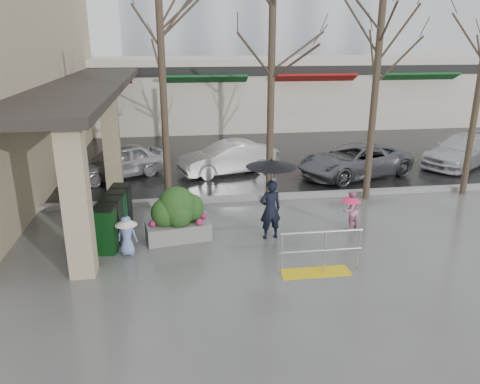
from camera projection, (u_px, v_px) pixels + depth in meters
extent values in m
plane|color=#51514F|center=(250.00, 253.00, 11.62)|extent=(120.00, 120.00, 0.00)
cube|color=black|center=(198.00, 115.00, 32.29)|extent=(120.00, 36.00, 0.01)
cube|color=gray|center=(230.00, 199.00, 15.35)|extent=(120.00, 0.30, 0.15)
cube|color=#2D2823|center=(88.00, 80.00, 17.34)|extent=(2.80, 18.00, 0.25)
cube|color=tan|center=(76.00, 201.00, 10.07)|extent=(0.55, 0.55, 3.50)
cube|color=tan|center=(111.00, 140.00, 16.17)|extent=(0.55, 0.55, 3.50)
cube|color=beige|center=(234.00, 92.00, 28.18)|extent=(34.00, 6.00, 4.00)
cube|color=maroon|center=(88.00, 84.00, 24.09)|extent=(4.50, 1.68, 0.87)
cube|color=#0F4C1E|center=(204.00, 82.00, 24.91)|extent=(4.50, 1.68, 0.87)
cube|color=maroon|center=(313.00, 81.00, 25.73)|extent=(4.50, 1.68, 0.87)
cube|color=#0F4C1E|center=(415.00, 79.00, 26.55)|extent=(4.50, 1.68, 0.87)
cube|color=black|center=(241.00, 71.00, 25.01)|extent=(34.00, 0.35, 0.50)
cube|color=yellow|center=(315.00, 272.00, 10.66)|extent=(1.60, 0.50, 0.02)
cylinder|color=silver|center=(282.00, 255.00, 10.40)|extent=(0.05, 0.05, 1.00)
cylinder|color=silver|center=(325.00, 252.00, 10.54)|extent=(0.05, 0.05, 1.00)
cylinder|color=silver|center=(359.00, 250.00, 10.65)|extent=(0.05, 0.05, 1.00)
cylinder|color=silver|center=(322.00, 232.00, 10.37)|extent=(1.90, 0.06, 0.06)
cylinder|color=silver|center=(321.00, 251.00, 10.51)|extent=(1.90, 0.04, 0.04)
cylinder|color=#382B21|center=(164.00, 99.00, 13.66)|extent=(0.22, 0.22, 6.80)
cylinder|color=#382B21|center=(271.00, 94.00, 14.07)|extent=(0.22, 0.22, 7.00)
cylinder|color=#382B21|center=(374.00, 100.00, 14.59)|extent=(0.22, 0.22, 6.50)
cylinder|color=#382B21|center=(479.00, 87.00, 14.96)|extent=(0.22, 0.22, 7.20)
imported|color=black|center=(270.00, 209.00, 12.29)|extent=(0.64, 0.47, 1.61)
cylinder|color=black|center=(271.00, 179.00, 12.02)|extent=(0.02, 0.02, 1.02)
cone|color=black|center=(271.00, 163.00, 11.89)|extent=(1.32, 1.32, 0.18)
sphere|color=black|center=(271.00, 159.00, 11.86)|extent=(0.05, 0.05, 0.05)
imported|color=pink|center=(350.00, 210.00, 12.94)|extent=(0.67, 0.61, 1.11)
cylinder|color=black|center=(351.00, 203.00, 12.88)|extent=(0.02, 0.02, 0.48)
cone|color=#FE2861|center=(351.00, 198.00, 12.83)|extent=(0.55, 0.55, 0.18)
sphere|color=black|center=(352.00, 194.00, 12.80)|extent=(0.05, 0.05, 0.05)
imported|color=#768FD2|center=(127.00, 236.00, 11.42)|extent=(0.55, 0.43, 1.00)
cylinder|color=black|center=(126.00, 227.00, 11.34)|extent=(0.02, 0.02, 0.47)
cone|color=white|center=(126.00, 221.00, 11.30)|extent=(0.54, 0.54, 0.18)
sphere|color=black|center=(125.00, 217.00, 11.26)|extent=(0.05, 0.05, 0.05)
cube|color=slate|center=(178.00, 231.00, 12.40)|extent=(1.77, 1.08, 0.46)
ellipsoid|color=#153C13|center=(177.00, 207.00, 12.18)|extent=(1.01, 0.91, 1.06)
sphere|color=#153C13|center=(165.00, 213.00, 12.09)|extent=(0.73, 0.73, 0.73)
sphere|color=#153C13|center=(189.00, 208.00, 12.39)|extent=(0.77, 0.77, 0.77)
cube|color=#0D3A13|center=(106.00, 231.00, 11.52)|extent=(0.52, 0.52, 1.13)
cube|color=black|center=(104.00, 208.00, 11.32)|extent=(0.56, 0.56, 0.08)
cube|color=black|center=(112.00, 223.00, 12.05)|extent=(0.52, 0.52, 1.13)
cube|color=black|center=(110.00, 200.00, 11.86)|extent=(0.56, 0.56, 0.08)
cube|color=#0E3E1B|center=(117.00, 215.00, 12.59)|extent=(0.52, 0.52, 1.13)
cube|color=black|center=(115.00, 193.00, 12.40)|extent=(0.56, 0.56, 0.08)
cube|color=black|center=(122.00, 207.00, 13.13)|extent=(0.52, 0.52, 1.13)
cube|color=black|center=(121.00, 186.00, 12.94)|extent=(0.56, 0.56, 0.08)
imported|color=#B2B1B6|center=(117.00, 161.00, 17.75)|extent=(3.95, 3.13, 1.26)
imported|color=silver|center=(228.00, 158.00, 18.27)|extent=(4.04, 2.30, 1.26)
imported|color=slate|center=(355.00, 160.00, 17.92)|extent=(4.96, 3.43, 1.26)
imported|color=silver|center=(462.00, 151.00, 19.45)|extent=(4.60, 3.84, 1.26)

